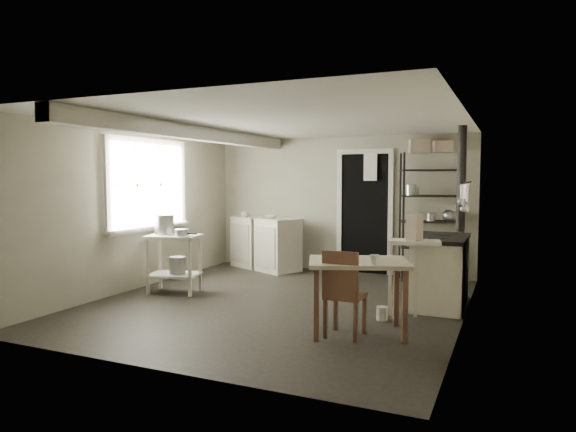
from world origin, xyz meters
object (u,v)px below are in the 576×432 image
at_px(shelf_rack, 431,220).
at_px(work_table, 358,297).
at_px(chair, 345,289).
at_px(prep_table, 174,264).
at_px(base_cabinets, 265,243).
at_px(stockpot, 164,225).
at_px(stove, 441,271).
at_px(flour_sack, 421,266).

bearing_deg(shelf_rack, work_table, -115.07).
bearing_deg(chair, prep_table, 161.90).
bearing_deg(work_table, base_cabinets, 130.20).
height_order(stockpot, chair, stockpot).
distance_m(shelf_rack, chair, 3.34).
height_order(stove, work_table, stove).
distance_m(work_table, flour_sack, 3.02).
distance_m(stockpot, chair, 3.15).
xyz_separation_m(stockpot, stove, (3.69, 0.69, -0.50)).
bearing_deg(stockpot, work_table, -15.23).
xyz_separation_m(base_cabinets, shelf_rack, (2.81, 0.14, 0.49)).
relative_size(stockpot, work_table, 0.29).
relative_size(prep_table, shelf_rack, 0.41).
bearing_deg(flour_sack, shelf_rack, 50.55).
height_order(prep_table, chair, chair).
height_order(stove, flour_sack, stove).
distance_m(base_cabinets, shelf_rack, 2.86).
bearing_deg(shelf_rack, base_cabinets, 162.68).
relative_size(prep_table, stove, 0.73).
bearing_deg(flour_sack, stove, -72.29).
bearing_deg(flour_sack, chair, -94.55).
xyz_separation_m(shelf_rack, chair, (-0.36, -3.28, -0.46)).
bearing_deg(stockpot, prep_table, -6.03).
bearing_deg(stockpot, shelf_rack, 34.87).
xyz_separation_m(prep_table, stove, (3.51, 0.71, 0.04)).
relative_size(stockpot, base_cabinets, 0.21).
distance_m(shelf_rack, flour_sack, 0.73).
relative_size(prep_table, work_table, 0.81).
relative_size(stove, chair, 1.25).
xyz_separation_m(base_cabinets, chair, (2.45, -3.14, 0.02)).
relative_size(stockpot, stove, 0.26).
xyz_separation_m(stockpot, shelf_rack, (3.33, 2.32, 0.01)).
height_order(prep_table, shelf_rack, shelf_rack).
distance_m(chair, flour_sack, 3.16).
bearing_deg(stove, prep_table, -169.00).
xyz_separation_m(base_cabinets, work_table, (2.54, -3.01, -0.08)).
height_order(prep_table, stove, stove).
distance_m(base_cabinets, flour_sack, 2.71).
xyz_separation_m(stove, work_table, (-0.63, -1.52, -0.06)).
bearing_deg(base_cabinets, stove, -1.06).
bearing_deg(flour_sack, work_table, -92.93).
height_order(work_table, flour_sack, work_table).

